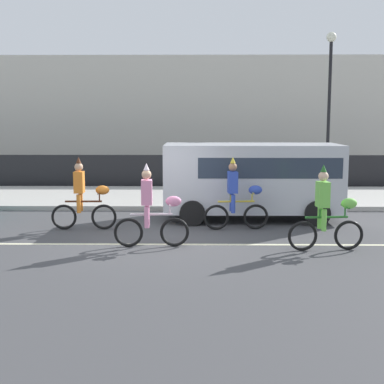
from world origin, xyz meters
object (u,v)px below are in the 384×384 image
object	(u,v)px
parade_cyclist_pink	(152,210)
parade_cyclist_lime	(327,213)
parade_cyclist_orange	(84,198)
parade_cyclist_cobalt	(237,198)
parked_van_silver	(254,175)
street_lamp_post	(330,89)

from	to	relation	value
parade_cyclist_pink	parade_cyclist_lime	distance (m)	3.91
parade_cyclist_orange	parade_cyclist_cobalt	world-z (taller)	same
parade_cyclist_orange	parade_cyclist_cobalt	xyz separation A→B (m)	(4.01, 0.04, 0.00)
parade_cyclist_orange	parade_cyclist_pink	bearing A→B (deg)	-43.92
parade_cyclist_orange	parade_cyclist_cobalt	bearing A→B (deg)	0.61
parade_cyclist_pink	parked_van_silver	distance (m)	4.35
parade_cyclist_pink	parade_cyclist_lime	bearing A→B (deg)	-4.17
parade_cyclist_orange	parade_cyclist_lime	distance (m)	6.24
parade_cyclist_orange	parked_van_silver	distance (m)	4.88
parade_cyclist_pink	parade_cyclist_lime	size ratio (longest dim) A/B	1.00
parade_cyclist_cobalt	parade_cyclist_lime	bearing A→B (deg)	-50.17
parade_cyclist_pink	parade_cyclist_cobalt	world-z (taller)	same
parade_cyclist_orange	parade_cyclist_lime	xyz separation A→B (m)	(5.85, -2.16, 0.00)
parade_cyclist_lime	street_lamp_post	bearing A→B (deg)	76.79
parade_cyclist_cobalt	parked_van_silver	xyz separation A→B (m)	(0.60, 1.49, 0.44)
parked_van_silver	street_lamp_post	world-z (taller)	street_lamp_post
parade_cyclist_orange	parked_van_silver	size ratio (longest dim) A/B	0.38
parade_cyclist_pink	street_lamp_post	distance (m)	10.48
parade_cyclist_lime	parade_cyclist_orange	bearing A→B (deg)	159.70
parade_cyclist_cobalt	parked_van_silver	size ratio (longest dim) A/B	0.38
parade_cyclist_pink	street_lamp_post	bearing A→B (deg)	54.07
parade_cyclist_lime	street_lamp_post	distance (m)	9.16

